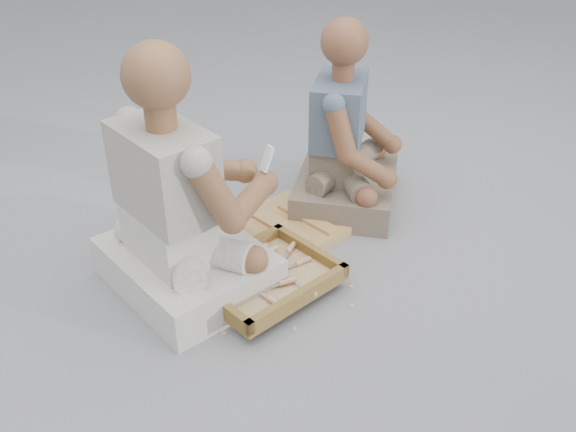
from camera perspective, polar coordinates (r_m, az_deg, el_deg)
ground at (r=2.57m, az=2.97°, el=-7.79°), size 60.00×60.00×0.00m
carved_panel at (r=2.90m, az=-1.73°, el=-1.91°), size 0.75×0.57×0.05m
tool_tray at (r=2.58m, az=-2.03°, el=-5.53°), size 0.59×0.51×0.07m
chisel_0 at (r=2.45m, az=-1.52°, el=-7.43°), size 0.06×0.22×0.02m
chisel_1 at (r=2.70m, az=-2.30°, el=-3.24°), size 0.17×0.16×0.02m
chisel_2 at (r=2.70m, az=0.09°, el=-3.08°), size 0.19×0.14×0.02m
chisel_3 at (r=2.69m, az=-1.86°, el=-3.29°), size 0.22×0.08×0.02m
chisel_4 at (r=2.53m, az=-0.51°, el=-5.97°), size 0.22×0.05×0.02m
chisel_5 at (r=2.70m, az=-2.74°, el=-3.12°), size 0.09×0.21×0.02m
chisel_6 at (r=2.52m, az=1.43°, el=-6.49°), size 0.10×0.21×0.02m
chisel_7 at (r=2.65m, az=0.97°, el=-4.21°), size 0.22×0.02×0.02m
wood_chip_0 at (r=2.92m, az=-5.23°, el=-2.23°), size 0.02×0.02×0.00m
wood_chip_1 at (r=2.74m, az=-2.45°, el=-4.70°), size 0.02×0.02×0.00m
wood_chip_2 at (r=2.44m, az=-5.76°, el=-10.34°), size 0.02×0.02×0.00m
wood_chip_3 at (r=2.87m, az=-7.71°, el=-3.14°), size 0.02×0.02×0.00m
wood_chip_4 at (r=2.45m, az=0.59°, el=-9.97°), size 0.02×0.02×0.00m
wood_chip_5 at (r=2.78m, az=-9.33°, el=-4.64°), size 0.02×0.02×0.00m
wood_chip_6 at (r=2.66m, az=5.65°, el=-6.23°), size 0.02×0.02×0.00m
wood_chip_7 at (r=2.91m, az=-4.56°, el=-2.46°), size 0.02×0.02×0.00m
wood_chip_8 at (r=2.56m, az=5.68°, el=-7.93°), size 0.02×0.02×0.00m
wood_chip_9 at (r=2.81m, az=-1.43°, el=-3.69°), size 0.02×0.02×0.00m
craftsman at (r=2.50m, az=-9.52°, el=0.37°), size 0.72×0.72×1.02m
companion at (r=3.08m, az=5.11°, el=6.15°), size 0.74×0.74×0.91m
mobile_phone at (r=2.57m, az=-1.88°, el=5.12°), size 0.05×0.05×0.11m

